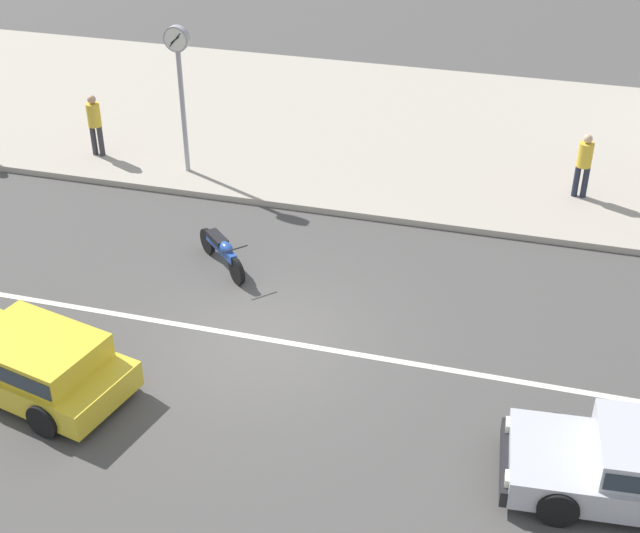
{
  "coord_description": "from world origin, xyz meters",
  "views": [
    {
      "loc": [
        4.51,
        -12.49,
        9.87
      ],
      "look_at": [
        0.65,
        1.48,
        0.8
      ],
      "focal_mm": 50.0,
      "sensor_mm": 36.0,
      "label": 1
    }
  ],
  "objects_px": {
    "hatchback_yellow_0": "(28,359)",
    "street_clock": "(179,67)",
    "pedestrian_far_end": "(95,121)",
    "motorcycle_0": "(222,250)",
    "pedestrian_by_shop": "(584,161)"
  },
  "relations": [
    {
      "from": "street_clock",
      "to": "pedestrian_by_shop",
      "type": "height_order",
      "value": "street_clock"
    },
    {
      "from": "pedestrian_by_shop",
      "to": "pedestrian_far_end",
      "type": "xyz_separation_m",
      "value": [
        -11.98,
        -0.92,
        0.03
      ]
    },
    {
      "from": "motorcycle_0",
      "to": "pedestrian_by_shop",
      "type": "bearing_deg",
      "value": 35.33
    },
    {
      "from": "pedestrian_by_shop",
      "to": "motorcycle_0",
      "type": "bearing_deg",
      "value": -144.67
    },
    {
      "from": "hatchback_yellow_0",
      "to": "street_clock",
      "type": "bearing_deg",
      "value": 94.12
    },
    {
      "from": "pedestrian_far_end",
      "to": "hatchback_yellow_0",
      "type": "bearing_deg",
      "value": -69.74
    },
    {
      "from": "hatchback_yellow_0",
      "to": "pedestrian_far_end",
      "type": "distance_m",
      "value": 9.14
    },
    {
      "from": "hatchback_yellow_0",
      "to": "pedestrian_by_shop",
      "type": "height_order",
      "value": "pedestrian_by_shop"
    },
    {
      "from": "motorcycle_0",
      "to": "street_clock",
      "type": "distance_m",
      "value": 5.1
    },
    {
      "from": "hatchback_yellow_0",
      "to": "motorcycle_0",
      "type": "xyz_separation_m",
      "value": [
        1.77,
        4.48,
        -0.16
      ]
    },
    {
      "from": "hatchback_yellow_0",
      "to": "pedestrian_by_shop",
      "type": "relative_size",
      "value": 2.67
    },
    {
      "from": "pedestrian_by_shop",
      "to": "pedestrian_far_end",
      "type": "bearing_deg",
      "value": -175.62
    },
    {
      "from": "pedestrian_by_shop",
      "to": "street_clock",
      "type": "bearing_deg",
      "value": -173.01
    },
    {
      "from": "hatchback_yellow_0",
      "to": "street_clock",
      "type": "height_order",
      "value": "street_clock"
    },
    {
      "from": "hatchback_yellow_0",
      "to": "pedestrian_far_end",
      "type": "height_order",
      "value": "pedestrian_far_end"
    }
  ]
}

